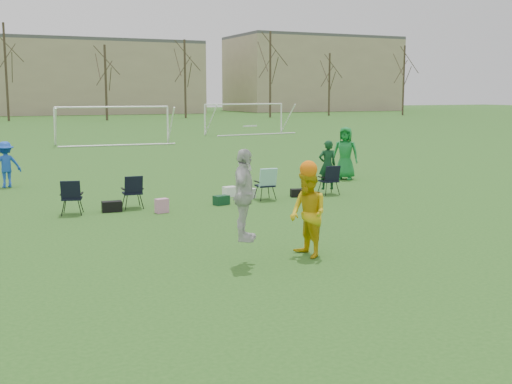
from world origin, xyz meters
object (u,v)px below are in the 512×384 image
fielder_green_far (345,153)px  goal_right (244,110)px  goal_mid (113,114)px  center_contest (281,205)px  fielder_blue (6,165)px

fielder_green_far → goal_right: goal_right is taller
goal_mid → center_contest: bearing=-92.0°
goal_right → fielder_green_far: bearing=-113.5°
goal_mid → goal_right: (12.00, 6.00, 0.00)m
fielder_green_far → center_contest: center_contest is taller
fielder_green_far → goal_right: bearing=115.2°
fielder_blue → center_contest: 13.71m
goal_right → center_contest: bearing=-120.4°
center_contest → goal_right: 40.09m
fielder_green_far → center_contest: (-7.71, -9.84, 0.11)m
goal_mid → goal_right: bearing=30.6°
fielder_blue → goal_mid: goal_mid is taller
fielder_green_far → goal_right: (7.55, 27.22, 0.91)m
center_contest → goal_right: (15.26, 37.06, 0.80)m
fielder_blue → goal_right: size_ratio=0.22×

